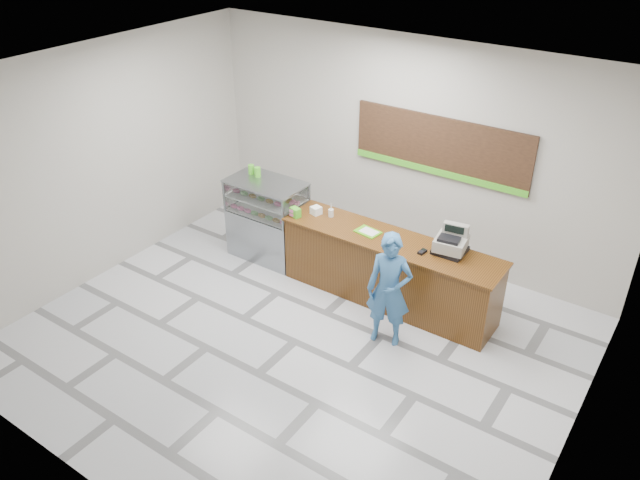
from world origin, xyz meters
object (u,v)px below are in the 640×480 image
Objects in this scene: sales_counter at (389,270)px; display_case at (267,219)px; cash_register at (451,243)px; customer at (389,290)px; serving_tray at (368,232)px.

sales_counter is 2.23m from display_case.
customer is (-0.39, -0.97, -0.37)m from cash_register.
sales_counter is at bearing 9.64° from serving_tray.
serving_tray is (-1.19, -0.17, -0.13)m from cash_register.
cash_register is (3.04, 0.16, 0.50)m from display_case.
display_case is 3.09m from cash_register.
serving_tray is (-0.36, -0.01, 0.52)m from sales_counter.
customer reaches higher than sales_counter.
serving_tray is (1.86, -0.01, 0.36)m from display_case.
display_case is 2.79× the size of cash_register.
cash_register reaches higher than serving_tray.
cash_register is 1.21m from serving_tray.
sales_counter is 8.72× the size of serving_tray.
display_case is 2.78m from customer.
display_case is 0.82× the size of customer.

